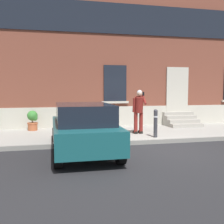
{
  "coord_description": "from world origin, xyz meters",
  "views": [
    {
      "loc": [
        -3.33,
        -7.86,
        1.94
      ],
      "look_at": [
        -1.18,
        1.6,
        1.1
      ],
      "focal_mm": 43.03,
      "sensor_mm": 36.0,
      "label": 1
    }
  ],
  "objects_px": {
    "bollard_near_person": "(156,122)",
    "planter_terracotta": "(33,120)",
    "planter_olive": "(76,119)",
    "person_on_phone": "(139,109)",
    "hatchback_car_teal": "(83,127)"
  },
  "relations": [
    {
      "from": "bollard_near_person",
      "to": "planter_olive",
      "type": "height_order",
      "value": "bollard_near_person"
    },
    {
      "from": "bollard_near_person",
      "to": "person_on_phone",
      "type": "distance_m",
      "value": 1.04
    },
    {
      "from": "hatchback_car_teal",
      "to": "planter_terracotta",
      "type": "xyz_separation_m",
      "value": [
        -1.71,
        4.0,
        -0.18
      ]
    },
    {
      "from": "bollard_near_person",
      "to": "person_on_phone",
      "type": "xyz_separation_m",
      "value": [
        -0.36,
        0.88,
        0.44
      ]
    },
    {
      "from": "bollard_near_person",
      "to": "person_on_phone",
      "type": "height_order",
      "value": "person_on_phone"
    },
    {
      "from": "bollard_near_person",
      "to": "planter_olive",
      "type": "bearing_deg",
      "value": 137.55
    },
    {
      "from": "hatchback_car_teal",
      "to": "bollard_near_person",
      "type": "height_order",
      "value": "hatchback_car_teal"
    },
    {
      "from": "hatchback_car_teal",
      "to": "person_on_phone",
      "type": "distance_m",
      "value": 3.29
    },
    {
      "from": "hatchback_car_teal",
      "to": "planter_terracotta",
      "type": "relative_size",
      "value": 4.73
    },
    {
      "from": "planter_olive",
      "to": "planter_terracotta",
      "type": "bearing_deg",
      "value": 171.94
    },
    {
      "from": "person_on_phone",
      "to": "planter_terracotta",
      "type": "relative_size",
      "value": 2.03
    },
    {
      "from": "bollard_near_person",
      "to": "planter_terracotta",
      "type": "xyz_separation_m",
      "value": [
        -4.53,
        2.73,
        -0.11
      ]
    },
    {
      "from": "person_on_phone",
      "to": "hatchback_car_teal",
      "type": "bearing_deg",
      "value": -134.06
    },
    {
      "from": "bollard_near_person",
      "to": "planter_terracotta",
      "type": "height_order",
      "value": "bollard_near_person"
    },
    {
      "from": "planter_terracotta",
      "to": "planter_olive",
      "type": "relative_size",
      "value": 1.0
    }
  ]
}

